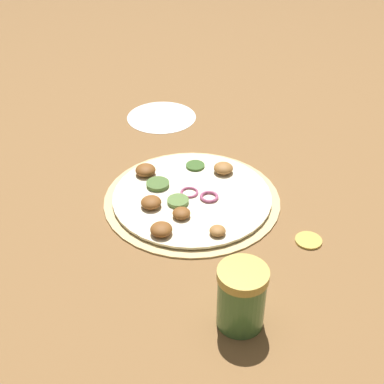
# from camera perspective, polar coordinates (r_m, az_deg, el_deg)

# --- Properties ---
(ground_plane) EXTENTS (3.00, 3.00, 0.00)m
(ground_plane) POSITION_cam_1_polar(r_m,az_deg,el_deg) (0.89, 0.00, -0.85)
(ground_plane) COLOR brown
(pizza) EXTENTS (0.29, 0.29, 0.03)m
(pizza) POSITION_cam_1_polar(r_m,az_deg,el_deg) (0.89, -0.23, -0.53)
(pizza) COLOR #D6B77A
(pizza) RESTS_ON ground_plane
(spice_jar) EXTENTS (0.06, 0.06, 0.09)m
(spice_jar) POSITION_cam_1_polar(r_m,az_deg,el_deg) (0.67, 5.29, -11.09)
(spice_jar) COLOR #4C7F42
(spice_jar) RESTS_ON ground_plane
(loose_cap) EXTENTS (0.04, 0.04, 0.01)m
(loose_cap) POSITION_cam_1_polar(r_m,az_deg,el_deg) (0.83, 12.34, -4.98)
(loose_cap) COLOR gold
(loose_cap) RESTS_ON ground_plane
(flour_patch) EXTENTS (0.15, 0.15, 0.00)m
(flour_patch) POSITION_cam_1_polar(r_m,az_deg,el_deg) (1.15, -3.27, 8.00)
(flour_patch) COLOR white
(flour_patch) RESTS_ON ground_plane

